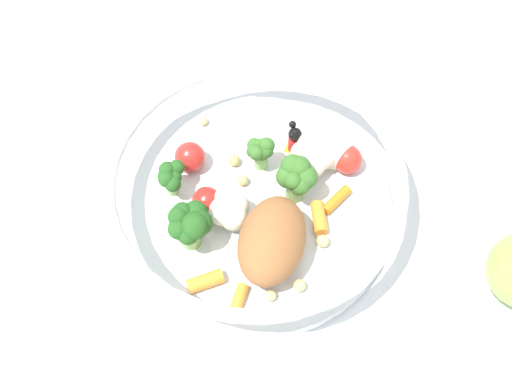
{
  "coord_description": "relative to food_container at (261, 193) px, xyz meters",
  "views": [
    {
      "loc": [
        -0.25,
        -0.16,
        0.55
      ],
      "look_at": [
        0.02,
        -0.0,
        0.03
      ],
      "focal_mm": 48.05,
      "sensor_mm": 36.0,
      "label": 1
    }
  ],
  "objects": [
    {
      "name": "food_container",
      "position": [
        0.0,
        0.0,
        0.0
      ],
      "size": [
        0.26,
        0.26,
        0.06
      ],
      "color": "white",
      "rests_on": "ground_plane"
    },
    {
      "name": "ground_plane",
      "position": [
        -0.02,
        0.01,
        -0.03
      ],
      "size": [
        2.4,
        2.4,
        0.0
      ],
      "primitive_type": "plane",
      "color": "white"
    }
  ]
}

